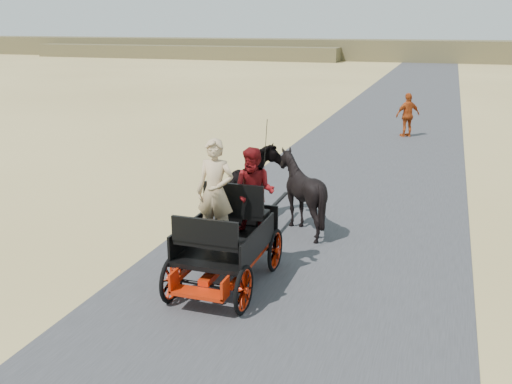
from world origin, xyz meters
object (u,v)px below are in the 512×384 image
(horse_right, at_px, (301,192))
(pedestrian, at_px, (408,115))
(horse_left, at_px, (253,188))
(carriage, at_px, (226,264))

(horse_right, distance_m, pedestrian, 11.69)
(horse_left, distance_m, pedestrian, 11.87)
(carriage, bearing_deg, pedestrian, 82.49)
(carriage, xyz_separation_m, horse_left, (-0.55, 3.00, 0.49))
(horse_right, bearing_deg, pedestrian, -96.76)
(horse_right, xyz_separation_m, pedestrian, (1.38, 11.61, 0.01))
(horse_left, height_order, pedestrian, pedestrian)
(carriage, xyz_separation_m, pedestrian, (1.93, 14.61, 0.50))
(horse_left, bearing_deg, carriage, 100.39)
(horse_right, height_order, pedestrian, pedestrian)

